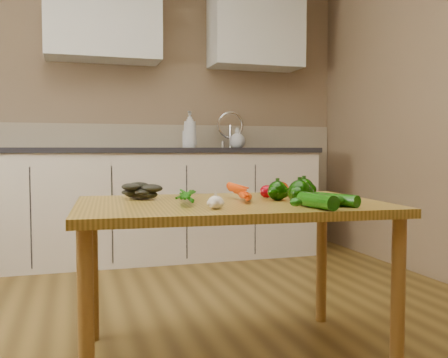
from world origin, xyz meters
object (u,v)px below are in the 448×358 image
(tomato_c, at_px, (301,189))
(pepper_a, at_px, (277,191))
(pepper_b, at_px, (304,189))
(tomato_a, at_px, (267,192))
(table, at_px, (230,219))
(soap_bottle_a, at_px, (190,130))
(pepper_c, at_px, (300,192))
(garlic_bulb, at_px, (216,202))
(carrot_bunch, at_px, (224,194))
(leafy_greens, at_px, (139,189))
(zucchini_a, at_px, (335,200))
(tomato_b, at_px, (281,189))
(soap_bottle_b, at_px, (189,135))
(zucchini_b, at_px, (317,201))
(soap_bottle_c, at_px, (237,138))

(tomato_c, bearing_deg, pepper_a, -152.65)
(pepper_b, height_order, tomato_a, pepper_b)
(tomato_a, bearing_deg, table, -152.42)
(soap_bottle_a, distance_m, pepper_c, 2.30)
(table, xyz_separation_m, pepper_b, (0.35, 0.02, 0.12))
(garlic_bulb, bearing_deg, table, 60.59)
(carrot_bunch, relative_size, leafy_greens, 1.30)
(soap_bottle_a, distance_m, pepper_b, 2.12)
(table, relative_size, soap_bottle_a, 4.27)
(leafy_greens, relative_size, pepper_b, 2.00)
(table, xyz_separation_m, garlic_bulb, (-0.13, -0.22, 0.10))
(tomato_c, distance_m, zucchini_a, 0.33)
(tomato_c, bearing_deg, leafy_greens, 167.90)
(soap_bottle_a, bearing_deg, pepper_c, -67.41)
(tomato_b, bearing_deg, soap_bottle_b, 89.63)
(zucchini_b, bearing_deg, carrot_bunch, 126.55)
(pepper_c, bearing_deg, zucchini_b, -91.56)
(soap_bottle_c, height_order, zucchini_b, soap_bottle_c)
(zucchini_a, bearing_deg, zucchini_b, -150.00)
(soap_bottle_a, relative_size, leafy_greens, 1.70)
(carrot_bunch, height_order, zucchini_b, carrot_bunch)
(pepper_a, height_order, tomato_a, pepper_a)
(pepper_a, distance_m, tomato_c, 0.16)
(tomato_c, xyz_separation_m, zucchini_a, (-0.01, -0.33, -0.01))
(pepper_a, height_order, zucchini_b, pepper_a)
(soap_bottle_c, xyz_separation_m, tomato_a, (-0.53, -2.01, -0.29))
(carrot_bunch, relative_size, pepper_b, 2.60)
(soap_bottle_b, bearing_deg, zucchini_a, 112.26)
(soap_bottle_c, distance_m, pepper_b, 2.15)
(soap_bottle_a, height_order, garlic_bulb, soap_bottle_a)
(soap_bottle_a, distance_m, carrot_bunch, 2.15)
(soap_bottle_c, distance_m, tomato_b, 2.02)
(soap_bottle_c, distance_m, zucchini_b, 2.50)
(soap_bottle_c, height_order, leafy_greens, soap_bottle_c)
(tomato_a, relative_size, zucchini_a, 0.31)
(soap_bottle_c, height_order, tomato_b, soap_bottle_c)
(zucchini_a, bearing_deg, tomato_b, 96.30)
(soap_bottle_b, relative_size, tomato_b, 2.82)
(carrot_bunch, relative_size, garlic_bulb, 4.00)
(soap_bottle_a, xyz_separation_m, garlic_bulb, (-0.45, -2.34, -0.36))
(leafy_greens, bearing_deg, tomato_b, -5.09)
(pepper_b, xyz_separation_m, tomato_b, (-0.05, 0.14, -0.01))
(tomato_b, bearing_deg, garlic_bulb, -137.75)
(soap_bottle_c, distance_m, zucchini_a, 2.42)
(zucchini_a, bearing_deg, soap_bottle_b, 90.81)
(garlic_bulb, bearing_deg, soap_bottle_b, 79.42)
(soap_bottle_b, xyz_separation_m, tomato_b, (-0.01, -1.97, -0.30))
(carrot_bunch, height_order, pepper_b, pepper_b)
(tomato_b, distance_m, zucchini_a, 0.42)
(tomato_a, bearing_deg, soap_bottle_c, 75.21)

